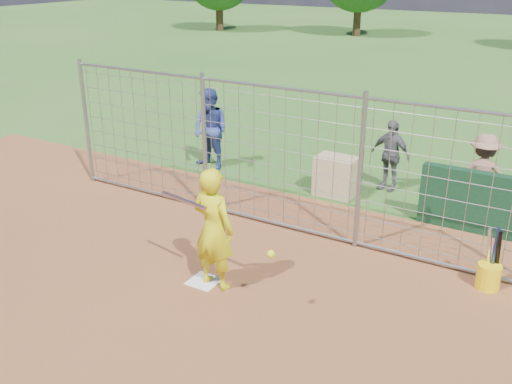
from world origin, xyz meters
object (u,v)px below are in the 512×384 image
Objects in this scene: bystander_a at (210,129)px; bystander_c at (482,175)px; batter at (213,229)px; bystander_b at (390,155)px; equipment_bin at (336,176)px; bucket_with_bats at (489,273)px.

bystander_c is at bearing 13.53° from bystander_a.
bystander_a is (-2.96, 4.19, -0.00)m from batter.
equipment_bin is at bearing -121.61° from bystander_b.
equipment_bin is 0.82× the size of bucket_with_bats.
batter is 1.00× the size of bystander_a.
bystander_c is (5.75, 0.40, -0.13)m from bystander_a.
bucket_with_bats reaches higher than equipment_bin.
bystander_c reaches higher than equipment_bin.
bystander_c is (2.79, 4.59, -0.14)m from batter.
batter is 5.06m from bystander_b.
bystander_a is 3.98m from bystander_b.
bystander_c is 2.73m from equipment_bin.
equipment_bin is (3.09, -0.07, -0.51)m from bystander_a.
batter is 5.14m from bystander_a.
bystander_a is 2.27× the size of equipment_bin.
equipment_bin is 3.97m from bucket_with_bats.
bystander_a is 1.86× the size of bucket_with_bats.
bystander_a reaches higher than bystander_b.
batter is at bearing -45.21° from bystander_a.
equipment_bin is at bearing -2.57° from bystander_c.
bucket_with_bats is (0.66, -2.65, -0.53)m from bystander_c.
bystander_a is 6.83m from bucket_with_bats.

